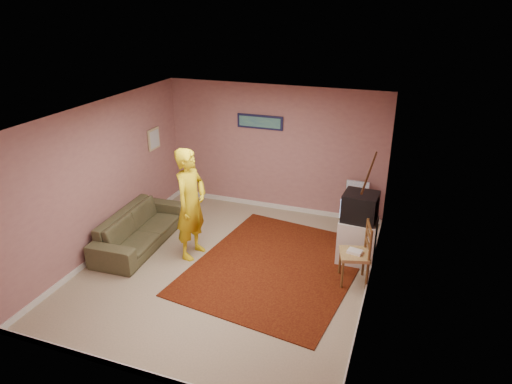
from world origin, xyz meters
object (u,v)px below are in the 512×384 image
(tv_cabinet, at_px, (357,240))
(chair_a, at_px, (356,201))
(crt_tv, at_px, (360,207))
(chair_b, at_px, (355,247))
(sofa, at_px, (140,228))
(person, at_px, (191,204))

(tv_cabinet, distance_m, chair_a, 1.25)
(crt_tv, height_order, chair_b, crt_tv)
(chair_b, height_order, sofa, chair_b)
(chair_b, xyz_separation_m, person, (-2.73, -0.09, 0.34))
(person, bearing_deg, sofa, 95.06)
(chair_a, height_order, sofa, chair_a)
(crt_tv, distance_m, person, 2.78)
(crt_tv, height_order, chair_a, crt_tv)
(tv_cabinet, distance_m, chair_b, 0.70)
(tv_cabinet, xyz_separation_m, sofa, (-3.75, -0.74, -0.08))
(chair_a, relative_size, chair_b, 0.92)
(person, bearing_deg, chair_b, -82.41)
(crt_tv, distance_m, sofa, 3.88)
(crt_tv, bearing_deg, chair_a, 102.81)
(chair_a, xyz_separation_m, person, (-2.48, -1.98, 0.41))
(crt_tv, bearing_deg, person, -160.54)
(tv_cabinet, bearing_deg, person, -164.30)
(chair_a, bearing_deg, crt_tv, -98.33)
(tv_cabinet, height_order, sofa, tv_cabinet)
(chair_a, xyz_separation_m, sofa, (-3.55, -1.97, -0.25))
(chair_b, distance_m, person, 2.75)
(chair_a, distance_m, chair_b, 1.90)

